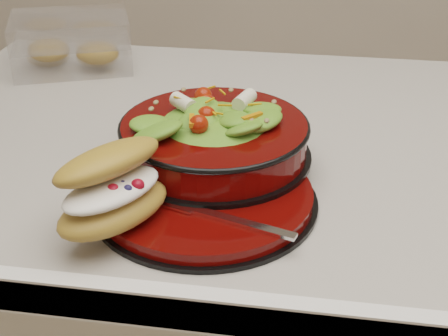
# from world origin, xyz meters

# --- Properties ---
(dinner_plate) EXTENTS (0.27, 0.27, 0.02)m
(dinner_plate) POSITION_xyz_m (-0.11, -0.20, 0.91)
(dinner_plate) COLOR black
(dinner_plate) RESTS_ON island_counter
(salad_bowl) EXTENTS (0.25, 0.25, 0.10)m
(salad_bowl) POSITION_xyz_m (-0.12, -0.11, 0.96)
(salad_bowl) COLOR black
(salad_bowl) RESTS_ON dinner_plate
(croissant) EXTENTS (0.14, 0.17, 0.08)m
(croissant) POSITION_xyz_m (-0.20, -0.27, 0.96)
(croissant) COLOR gold
(croissant) RESTS_ON dinner_plate
(fork) EXTENTS (0.16, 0.06, 0.00)m
(fork) POSITION_xyz_m (-0.08, -0.25, 0.92)
(fork) COLOR silver
(fork) RESTS_ON dinner_plate
(pastry_box) EXTENTS (0.25, 0.22, 0.09)m
(pastry_box) POSITION_xyz_m (-0.44, 0.23, 0.95)
(pastry_box) COLOR white
(pastry_box) RESTS_ON island_counter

